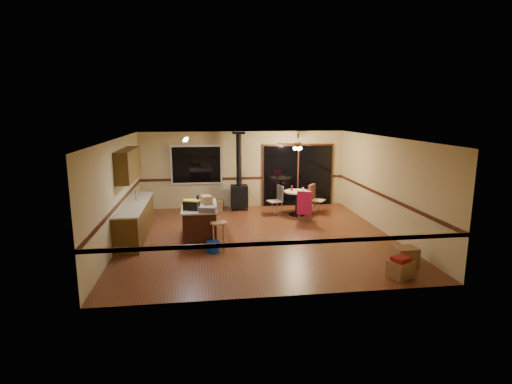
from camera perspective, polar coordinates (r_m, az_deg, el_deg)
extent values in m
plane|color=brown|center=(10.64, 0.22, -6.40)|extent=(7.00, 7.00, 0.00)
plane|color=silver|center=(10.15, 0.23, 7.72)|extent=(7.00, 7.00, 0.00)
plane|color=tan|center=(13.74, -1.78, 3.23)|extent=(7.00, 0.00, 7.00)
plane|color=tan|center=(6.96, 4.20, -4.94)|extent=(7.00, 0.00, 7.00)
plane|color=tan|center=(10.43, -19.18, -0.02)|extent=(0.00, 7.00, 7.00)
plane|color=tan|center=(11.33, 18.04, 0.91)|extent=(0.00, 7.00, 7.00)
cube|color=black|center=(13.60, -8.50, 3.88)|extent=(1.72, 0.10, 1.32)
cube|color=black|center=(14.05, 5.98, 2.33)|extent=(2.52, 0.10, 2.10)
cube|color=#523714|center=(11.05, -16.86, -3.90)|extent=(0.60, 3.00, 0.86)
cube|color=#C1B895|center=(10.95, -17.00, -1.62)|extent=(0.64, 3.04, 0.04)
cube|color=#523714|center=(10.99, -17.79, 3.79)|extent=(0.35, 2.00, 0.80)
cube|color=#36160D|center=(10.42, -8.00, -4.43)|extent=(0.80, 1.60, 0.86)
cube|color=#C1B895|center=(10.31, -8.07, -2.02)|extent=(0.88, 1.68, 0.04)
cube|color=black|center=(13.43, -2.41, -0.63)|extent=(0.55, 0.50, 0.75)
cylinder|color=black|center=(13.22, -2.46, 4.72)|extent=(0.18, 0.18, 1.77)
cylinder|color=brown|center=(12.50, 6.02, 6.75)|extent=(0.24, 0.24, 0.10)
cylinder|color=brown|center=(12.48, 6.05, 7.98)|extent=(0.05, 0.05, 0.16)
sphere|color=#FFD88C|center=(12.51, 6.01, 6.20)|extent=(0.16, 0.16, 0.16)
cube|color=white|center=(10.36, -10.00, 7.40)|extent=(0.10, 1.20, 0.04)
cube|color=slate|center=(9.59, -6.89, -2.50)|extent=(0.45, 0.33, 0.13)
cube|color=black|center=(9.85, -9.18, -1.93)|extent=(0.43, 0.33, 0.21)
cube|color=gold|center=(9.82, -9.21, -1.25)|extent=(0.43, 0.33, 0.03)
cube|color=olive|center=(10.40, -7.11, -1.13)|extent=(0.33, 0.39, 0.22)
cylinder|color=black|center=(10.32, -8.30, -1.18)|extent=(0.09, 0.09, 0.25)
cylinder|color=#D84C8C|center=(10.48, -7.03, -1.10)|extent=(0.08, 0.08, 0.20)
cylinder|color=white|center=(10.71, -7.12, -0.90)|extent=(0.07, 0.07, 0.17)
cylinder|color=tan|center=(9.59, -5.38, -6.29)|extent=(0.48, 0.48, 0.69)
cylinder|color=#0B31A6|center=(9.54, -6.12, -7.76)|extent=(0.34, 0.34, 0.26)
cylinder|color=black|center=(12.88, 5.82, -3.19)|extent=(0.51, 0.51, 0.04)
cylinder|color=black|center=(12.79, 5.85, -1.59)|extent=(0.10, 0.10, 0.70)
cylinder|color=#C1B895|center=(12.71, 5.88, 0.04)|extent=(0.83, 0.83, 0.04)
cylinder|color=#590C14|center=(12.75, 5.13, 0.57)|extent=(0.08, 0.08, 0.17)
cylinder|color=beige|center=(12.69, 6.73, 0.39)|extent=(0.07, 0.07, 0.13)
cube|color=tan|center=(12.73, 2.68, -1.33)|extent=(0.50, 0.50, 0.03)
cube|color=slate|center=(12.76, 3.45, -0.15)|extent=(0.15, 0.39, 0.50)
cube|color=tan|center=(12.14, 7.08, -2.03)|extent=(0.53, 0.53, 0.03)
cube|color=slate|center=(11.90, 6.97, -1.07)|extent=(0.38, 0.19, 0.50)
cube|color=#B31438|center=(11.90, 6.94, -1.56)|extent=(0.44, 0.27, 0.70)
cube|color=tan|center=(13.00, 8.81, -1.18)|extent=(0.56, 0.56, 0.03)
cube|color=slate|center=(13.01, 8.05, -0.02)|extent=(0.25, 0.35, 0.50)
cube|color=#4B261C|center=(13.03, 7.95, -0.45)|extent=(0.33, 0.42, 0.70)
cube|color=olive|center=(13.37, -5.71, -1.95)|extent=(0.51, 0.43, 0.36)
cube|color=olive|center=(8.61, 19.93, -10.32)|extent=(0.55, 0.51, 0.33)
cube|color=olive|center=(9.34, 20.54, -8.51)|extent=(0.48, 0.42, 0.38)
cube|color=maroon|center=(8.54, 20.03, -9.00)|extent=(0.41, 0.38, 0.09)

